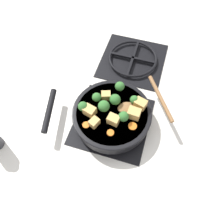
% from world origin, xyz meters
% --- Properties ---
extents(ground_plane, '(2.40, 2.40, 0.00)m').
position_xyz_m(ground_plane, '(0.00, 0.00, 0.00)').
color(ground_plane, white).
extents(front_burner_grate, '(0.31, 0.31, 0.03)m').
position_xyz_m(front_burner_grate, '(0.00, 0.00, 0.01)').
color(front_burner_grate, black).
rests_on(front_burner_grate, ground_plane).
extents(rear_burner_grate, '(0.31, 0.31, 0.03)m').
position_xyz_m(rear_burner_grate, '(0.00, 0.36, 0.01)').
color(rear_burner_grate, black).
rests_on(rear_burner_grate, ground_plane).
extents(skillet_pan, '(0.44, 0.32, 0.06)m').
position_xyz_m(skillet_pan, '(-0.00, -0.00, 0.06)').
color(skillet_pan, black).
rests_on(skillet_pan, front_burner_grate).
extents(wooden_spoon, '(0.23, 0.22, 0.02)m').
position_xyz_m(wooden_spoon, '(0.12, 0.08, 0.09)').
color(wooden_spoon, olive).
rests_on(wooden_spoon, skillet_pan).
extents(tofu_cube_center_large, '(0.04, 0.05, 0.03)m').
position_xyz_m(tofu_cube_center_large, '(-0.05, -0.07, 0.10)').
color(tofu_cube_center_large, tan).
rests_on(tofu_cube_center_large, skillet_pan).
extents(tofu_cube_near_handle, '(0.05, 0.04, 0.04)m').
position_xyz_m(tofu_cube_near_handle, '(0.09, 0.01, 0.10)').
color(tofu_cube_near_handle, tan).
rests_on(tofu_cube_near_handle, skillet_pan).
extents(tofu_cube_east_chunk, '(0.05, 0.04, 0.03)m').
position_xyz_m(tofu_cube_east_chunk, '(0.02, -0.04, 0.10)').
color(tofu_cube_east_chunk, tan).
rests_on(tofu_cube_east_chunk, skillet_pan).
extents(tofu_cube_west_chunk, '(0.05, 0.05, 0.04)m').
position_xyz_m(tofu_cube_west_chunk, '(-0.08, -0.03, 0.10)').
color(tofu_cube_west_chunk, tan).
rests_on(tofu_cube_west_chunk, skillet_pan).
extents(tofu_cube_back_piece, '(0.04, 0.04, 0.03)m').
position_xyz_m(tofu_cube_back_piece, '(-0.04, 0.06, 0.10)').
color(tofu_cube_back_piece, tan).
rests_on(tofu_cube_back_piece, skillet_pan).
extents(tofu_cube_front_piece, '(0.05, 0.05, 0.04)m').
position_xyz_m(tofu_cube_front_piece, '(0.10, 0.06, 0.10)').
color(tofu_cube_front_piece, tan).
rests_on(tofu_cube_front_piece, skillet_pan).
extents(broccoli_floret_near_spoon, '(0.04, 0.04, 0.05)m').
position_xyz_m(broccoli_floret_near_spoon, '(-0.00, 0.04, 0.11)').
color(broccoli_floret_near_spoon, '#709956').
rests_on(broccoli_floret_near_spoon, skillet_pan).
extents(broccoli_floret_center_top, '(0.04, 0.04, 0.05)m').
position_xyz_m(broccoli_floret_center_top, '(0.05, -0.02, 0.11)').
color(broccoli_floret_center_top, '#709956').
rests_on(broccoli_floret_center_top, skillet_pan).
extents(broccoli_floret_east_rim, '(0.04, 0.04, 0.05)m').
position_xyz_m(broccoli_floret_east_rim, '(-0.00, 0.11, 0.11)').
color(broccoli_floret_east_rim, '#709956').
rests_on(broccoli_floret_east_rim, skillet_pan).
extents(broccoli_floret_west_rim, '(0.03, 0.03, 0.04)m').
position_xyz_m(broccoli_floret_west_rim, '(0.07, 0.07, 0.11)').
color(broccoli_floret_west_rim, '#709956').
rests_on(broccoli_floret_west_rim, skillet_pan).
extents(broccoli_floret_north_edge, '(0.05, 0.05, 0.05)m').
position_xyz_m(broccoli_floret_north_edge, '(-0.03, -0.00, 0.11)').
color(broccoli_floret_north_edge, '#709956').
rests_on(broccoli_floret_north_edge, skillet_pan).
extents(broccoli_floret_south_cluster, '(0.04, 0.04, 0.04)m').
position_xyz_m(broccoli_floret_south_cluster, '(-0.07, 0.03, 0.11)').
color(broccoli_floret_south_cluster, '#709956').
rests_on(broccoli_floret_south_cluster, skillet_pan).
extents(broccoli_floret_mid_floret, '(0.04, 0.04, 0.05)m').
position_xyz_m(broccoli_floret_mid_floret, '(-0.11, -0.02, 0.11)').
color(broccoli_floret_mid_floret, '#709956').
rests_on(broccoli_floret_mid_floret, skillet_pan).
extents(carrot_slice_orange_thin, '(0.03, 0.03, 0.01)m').
position_xyz_m(carrot_slice_orange_thin, '(0.02, -0.09, 0.09)').
color(carrot_slice_orange_thin, orange).
rests_on(carrot_slice_orange_thin, skillet_pan).
extents(carrot_slice_near_center, '(0.03, 0.03, 0.01)m').
position_xyz_m(carrot_slice_near_center, '(-0.08, -0.08, 0.09)').
color(carrot_slice_near_center, orange).
rests_on(carrot_slice_near_center, skillet_pan).
extents(carrot_slice_edge_slice, '(0.03, 0.03, 0.01)m').
position_xyz_m(carrot_slice_edge_slice, '(0.09, -0.04, 0.09)').
color(carrot_slice_edge_slice, orange).
rests_on(carrot_slice_edge_slice, skillet_pan).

